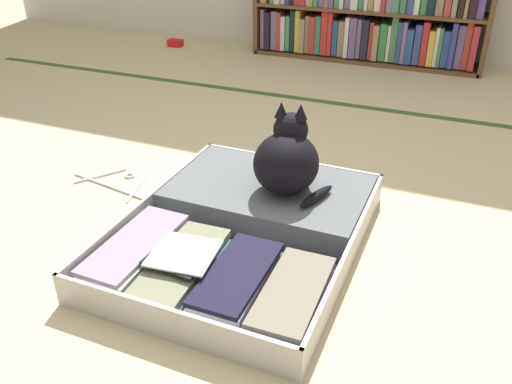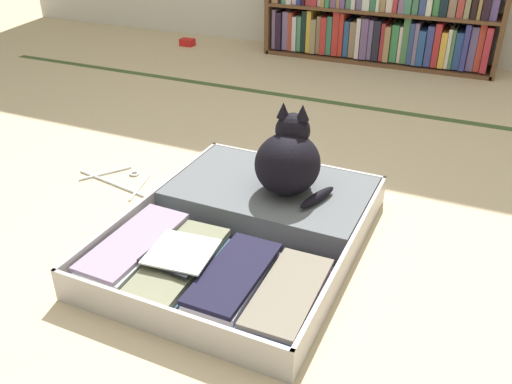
# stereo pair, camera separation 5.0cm
# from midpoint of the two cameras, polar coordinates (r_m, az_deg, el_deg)

# --- Properties ---
(ground_plane) EXTENTS (10.00, 10.00, 0.00)m
(ground_plane) POSITION_cam_midpoint_polar(r_m,az_deg,el_deg) (1.75, 1.23, -5.34)
(ground_plane) COLOR #CCB690
(tatami_border) EXTENTS (4.80, 0.05, 0.00)m
(tatami_border) POSITION_cam_midpoint_polar(r_m,az_deg,el_deg) (2.91, 11.95, 8.83)
(tatami_border) COLOR #3C5229
(tatami_border) RESTS_ON ground_plane
(bookshelf) EXTENTS (1.50, 0.28, 0.66)m
(bookshelf) POSITION_cam_midpoint_polar(r_m,az_deg,el_deg) (3.70, 13.42, 18.10)
(bookshelf) COLOR brown
(bookshelf) RESTS_ON ground_plane
(open_suitcase) EXTENTS (0.71, 0.92, 0.10)m
(open_suitcase) POSITION_cam_midpoint_polar(r_m,az_deg,el_deg) (1.76, -0.04, -3.41)
(open_suitcase) COLOR #B4AEAA
(open_suitcase) RESTS_ON ground_plane
(black_cat) EXTENTS (0.28, 0.26, 0.30)m
(black_cat) POSITION_cam_midpoint_polar(r_m,az_deg,el_deg) (1.79, 4.35, 3.40)
(black_cat) COLOR black
(black_cat) RESTS_ON open_suitcase
(clothes_hanger) EXTENTS (0.38, 0.23, 0.01)m
(clothes_hanger) POSITION_cam_midpoint_polar(r_m,az_deg,el_deg) (2.16, -13.54, 1.20)
(clothes_hanger) COLOR silver
(clothes_hanger) RESTS_ON ground_plane
(small_red_pouch) EXTENTS (0.10, 0.07, 0.05)m
(small_red_pouch) POSITION_cam_midpoint_polar(r_m,az_deg,el_deg) (4.09, -6.96, 15.54)
(small_red_pouch) COLOR red
(small_red_pouch) RESTS_ON ground_plane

